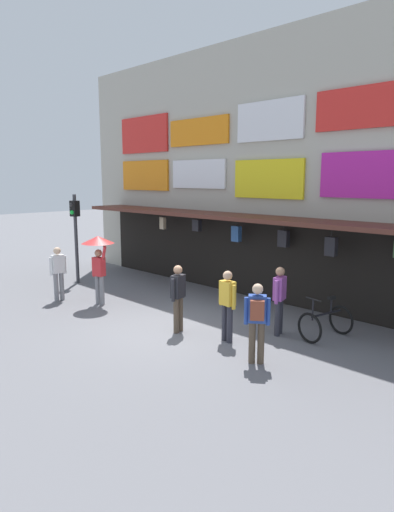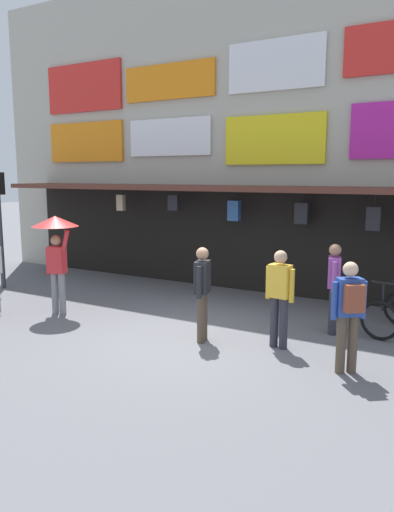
# 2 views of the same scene
# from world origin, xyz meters

# --- Properties ---
(ground_plane) EXTENTS (80.00, 80.00, 0.00)m
(ground_plane) POSITION_xyz_m (0.00, 0.00, 0.00)
(ground_plane) COLOR slate
(shopfront) EXTENTS (18.00, 2.60, 8.00)m
(shopfront) POSITION_xyz_m (0.00, 4.57, 3.96)
(shopfront) COLOR #B2AD9E
(shopfront) RESTS_ON ground
(bicycle_parked) EXTENTS (0.93, 1.28, 1.05)m
(bicycle_parked) POSITION_xyz_m (3.11, 2.14, 0.39)
(bicycle_parked) COLOR black
(bicycle_parked) RESTS_ON ground
(pedestrian_in_blue) EXTENTS (0.31, 0.51, 1.68)m
(pedestrian_in_blue) POSITION_xyz_m (2.17, 1.57, 0.95)
(pedestrian_in_blue) COLOR #2D2D38
(pedestrian_in_blue) RESTS_ON ground
(pedestrian_in_yellow) EXTENTS (0.48, 0.47, 1.68)m
(pedestrian_in_yellow) POSITION_xyz_m (2.86, -0.20, 0.98)
(pedestrian_in_yellow) COLOR brown
(pedestrian_in_yellow) RESTS_ON ground
(pedestrian_in_green) EXTENTS (0.53, 0.27, 1.68)m
(pedestrian_in_green) POSITION_xyz_m (1.59, 0.34, 0.95)
(pedestrian_in_green) COLOR #2D2D38
(pedestrian_in_green) RESTS_ON ground
(pedestrian_with_umbrella) EXTENTS (0.96, 0.96, 2.08)m
(pedestrian_with_umbrella) POSITION_xyz_m (-3.21, 0.00, 1.64)
(pedestrian_with_umbrella) COLOR gray
(pedestrian_with_umbrella) RESTS_ON ground
(pedestrian_in_red) EXTENTS (0.30, 0.52, 1.68)m
(pedestrian_in_red) POSITION_xyz_m (0.29, -0.01, 0.95)
(pedestrian_in_red) COLOR brown
(pedestrian_in_red) RESTS_ON ground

